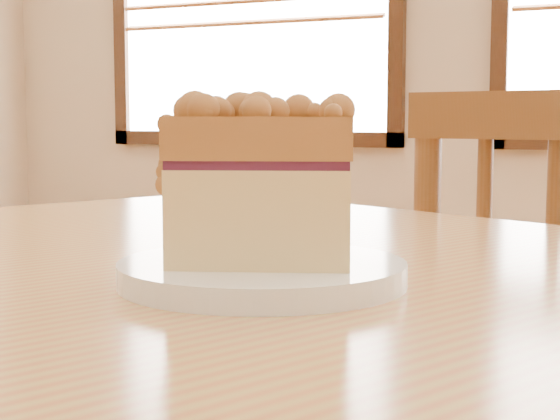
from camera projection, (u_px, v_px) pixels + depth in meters
name	position (u px, v px, depth m)	size (l,w,h in m)	color
cafe_table_main	(308.00, 412.00, 0.59)	(1.55, 1.33, 0.75)	#B58F46
plate	(262.00, 274.00, 0.59)	(0.20, 0.20, 0.02)	white
cake_slice	(261.00, 177.00, 0.58)	(0.15, 0.13, 0.12)	#E2C17F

